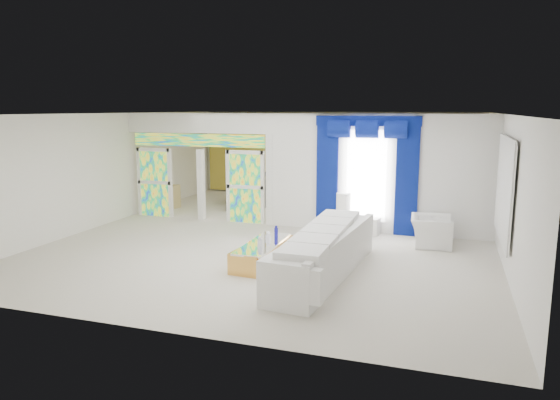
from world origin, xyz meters
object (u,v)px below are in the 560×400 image
(coffee_table, at_px, (263,254))
(grand_piano, at_px, (260,189))
(white_sofa, at_px, (324,255))
(console_table, at_px, (355,224))
(armchair, at_px, (431,231))

(coffee_table, xyz_separation_m, grand_piano, (-2.51, 6.55, 0.25))
(white_sofa, bearing_deg, coffee_table, 172.54)
(white_sofa, relative_size, grand_piano, 2.26)
(white_sofa, xyz_separation_m, console_table, (-0.05, 3.55, -0.18))
(white_sofa, relative_size, coffee_table, 2.20)
(coffee_table, xyz_separation_m, console_table, (1.30, 3.25, 0.00))
(console_table, xyz_separation_m, grand_piano, (-3.81, 3.30, 0.25))
(white_sofa, distance_m, grand_piano, 7.86)
(coffee_table, distance_m, console_table, 3.50)
(white_sofa, bearing_deg, armchair, 62.11)
(coffee_table, relative_size, console_table, 1.48)
(armchair, bearing_deg, grand_piano, 51.76)
(console_table, xyz_separation_m, armchair, (1.90, -0.71, 0.13))
(white_sofa, xyz_separation_m, coffee_table, (-1.35, 0.30, -0.18))
(armchair, relative_size, grand_piano, 0.57)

